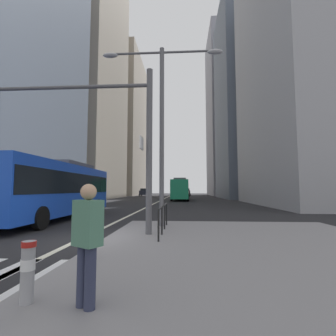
{
  "coord_description": "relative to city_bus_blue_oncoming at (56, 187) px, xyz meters",
  "views": [
    {
      "loc": [
        3.57,
        -8.43,
        1.72
      ],
      "look_at": [
        1.24,
        28.25,
        4.88
      ],
      "focal_mm": 26.5,
      "sensor_mm": 36.0,
      "label": 1
    }
  ],
  "objects": [
    {
      "name": "car_oncoming_mid",
      "position": [
        -3.04,
        50.3,
        -0.85
      ],
      "size": [
        2.06,
        4.42,
        1.94
      ],
      "color": "#232838",
      "rests_on": "ground"
    },
    {
      "name": "bollard_left",
      "position": [
        5.22,
        -8.26,
        -1.23
      ],
      "size": [
        0.2,
        0.2,
        0.82
      ],
      "color": "#99999E",
      "rests_on": "median_island"
    },
    {
      "name": "office_tower_right_mid",
      "position": [
        20.74,
        35.77,
        17.83
      ],
      "size": [
        12.06,
        17.0,
        39.33
      ],
      "primitive_type": "cube",
      "color": "slate",
      "rests_on": "ground"
    },
    {
      "name": "car_receding_far",
      "position": [
        8.03,
        53.3,
        -0.85
      ],
      "size": [
        2.16,
        4.08,
        1.94
      ],
      "color": "black",
      "rests_on": "ground"
    },
    {
      "name": "office_tower_left_far",
      "position": [
        -12.26,
        59.83,
        19.07
      ],
      "size": [
        13.51,
        24.77,
        41.82
      ],
      "primitive_type": "cube",
      "color": "gray",
      "rests_on": "ground"
    },
    {
      "name": "street_lamp_post",
      "position": [
        6.35,
        -3.03,
        3.45
      ],
      "size": [
        5.5,
        0.32,
        8.0
      ],
      "color": "#56565B",
      "rests_on": "median_island"
    },
    {
      "name": "city_bus_blue_oncoming",
      "position": [
        0.0,
        0.0,
        0.0
      ],
      "size": [
        2.75,
        10.96,
        3.4
      ],
      "color": "blue",
      "rests_on": "ground"
    },
    {
      "name": "median_island",
      "position": [
        9.24,
        -6.38,
        -1.76
      ],
      "size": [
        9.0,
        10.0,
        0.15
      ],
      "primitive_type": "cube",
      "color": "gray",
      "rests_on": "ground"
    },
    {
      "name": "traffic_signal_gantry",
      "position": [
        3.94,
        -5.04,
        2.29
      ],
      "size": [
        6.36,
        0.65,
        6.0
      ],
      "color": "#515156",
      "rests_on": "median_island"
    },
    {
      "name": "car_receding_near",
      "position": [
        7.6,
        43.8,
        -0.84
      ],
      "size": [
        2.08,
        4.61,
        1.94
      ],
      "color": "#B2A899",
      "rests_on": "ground"
    },
    {
      "name": "lane_centre_line",
      "position": [
        3.74,
        24.62,
        -1.83
      ],
      "size": [
        0.2,
        80.0,
        0.01
      ],
      "primitive_type": "cube",
      "color": "beige",
      "rests_on": "ground"
    },
    {
      "name": "pedestrian_railing",
      "position": [
        6.54,
        -4.5,
        -0.98
      ],
      "size": [
        0.06,
        3.56,
        0.98
      ],
      "color": "black",
      "rests_on": "median_island"
    },
    {
      "name": "sedan_white_oncoming",
      "position": [
        -3.38,
        0.9,
        -0.85
      ],
      "size": [
        2.12,
        4.34,
        1.94
      ],
      "color": "silver",
      "rests_on": "ground"
    },
    {
      "name": "office_tower_right_far",
      "position": [
        20.74,
        57.22,
        21.73
      ],
      "size": [
        12.1,
        18.25,
        47.14
      ],
      "primitive_type": "cube",
      "color": "gray",
      "rests_on": "ground"
    },
    {
      "name": "ground_plane",
      "position": [
        3.74,
        14.62,
        -1.84
      ],
      "size": [
        160.0,
        160.0,
        0.0
      ],
      "primitive_type": "plane",
      "color": "black"
    },
    {
      "name": "city_bus_red_receding",
      "position": [
        6.79,
        25.64,
        -0.0
      ],
      "size": [
        2.85,
        10.89,
        3.4
      ],
      "color": "#198456",
      "rests_on": "ground"
    },
    {
      "name": "bollard_front",
      "position": [
        5.13,
        -10.38,
        -1.22
      ],
      "size": [
        0.2,
        0.2,
        0.84
      ],
      "color": "#99999E",
      "rests_on": "median_island"
    },
    {
      "name": "office_tower_left_mid",
      "position": [
        -12.26,
        32.75,
        24.27
      ],
      "size": [
        12.64,
        20.55,
        52.22
      ],
      "primitive_type": "cube",
      "color": "gray",
      "rests_on": "ground"
    },
    {
      "name": "pedestrian_waiting",
      "position": [
        6.0,
        -10.46,
        -0.78
      ],
      "size": [
        0.45,
        0.4,
        1.64
      ],
      "color": "#2D334C",
      "rests_on": "median_island"
    }
  ]
}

